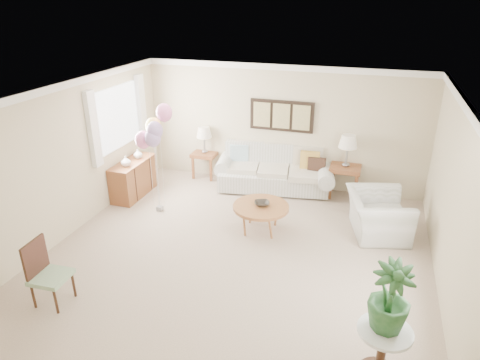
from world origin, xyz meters
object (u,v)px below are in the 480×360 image
(coffee_table, at_px, (261,208))
(accent_chair, at_px, (46,272))
(sofa, at_px, (275,172))
(balloon_cluster, at_px, (154,130))
(armchair, at_px, (377,215))

(coffee_table, xyz_separation_m, accent_chair, (-2.23, -2.72, 0.02))
(sofa, distance_m, balloon_cluster, 2.84)
(coffee_table, height_order, armchair, armchair)
(balloon_cluster, bearing_deg, coffee_table, -4.01)
(coffee_table, bearing_deg, balloon_cluster, 175.99)
(coffee_table, bearing_deg, accent_chair, -129.37)
(balloon_cluster, bearing_deg, accent_chair, -93.33)
(coffee_table, relative_size, armchair, 0.88)
(coffee_table, height_order, accent_chair, accent_chair)
(armchair, distance_m, balloon_cluster, 4.23)
(sofa, relative_size, armchair, 2.37)
(sofa, height_order, coffee_table, sofa)
(coffee_table, xyz_separation_m, balloon_cluster, (-2.07, 0.14, 1.17))
(sofa, xyz_separation_m, coffee_table, (0.20, -1.87, 0.09))
(coffee_table, bearing_deg, armchair, 15.35)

